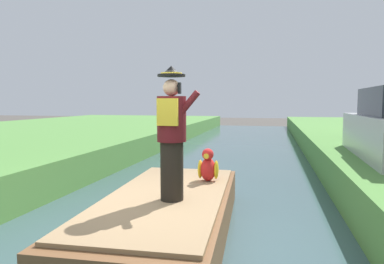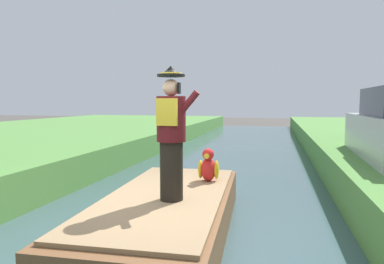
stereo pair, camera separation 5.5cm
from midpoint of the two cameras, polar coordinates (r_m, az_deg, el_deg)
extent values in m
plane|color=#4C4742|center=(5.05, -5.94, -19.22)|extent=(80.00, 80.00, 0.00)
cube|color=#3D565B|center=(5.03, -5.95, -18.70)|extent=(5.43, 48.00, 0.10)
cube|color=brown|center=(5.26, -4.51, -13.72)|extent=(2.01, 4.29, 0.56)
cube|color=#997A56|center=(5.17, -4.54, -10.52)|extent=(1.85, 3.94, 0.05)
cylinder|color=black|center=(4.76, -3.71, -6.49)|extent=(0.32, 0.32, 0.82)
cylinder|color=#561419|center=(4.67, -3.76, 2.19)|extent=(0.40, 0.40, 0.62)
cube|color=gold|center=(4.49, -4.48, 3.34)|extent=(0.28, 0.06, 0.36)
sphere|color=#DBA884|center=(4.67, -3.79, 7.40)|extent=(0.23, 0.23, 0.23)
cylinder|color=black|center=(4.68, -3.81, 9.42)|extent=(0.38, 0.38, 0.03)
cone|color=black|center=(4.69, -3.81, 10.27)|extent=(0.26, 0.26, 0.12)
cylinder|color=gold|center=(4.68, -3.81, 9.73)|extent=(0.29, 0.29, 0.02)
cylinder|color=#561419|center=(4.57, -1.28, 4.39)|extent=(0.38, 0.09, 0.43)
cube|color=black|center=(4.58, -2.44, 7.33)|extent=(0.03, 0.08, 0.15)
ellipsoid|color=red|center=(5.92, 2.45, -6.27)|extent=(0.26, 0.32, 0.40)
sphere|color=red|center=(5.83, 2.39, -3.75)|extent=(0.20, 0.20, 0.20)
cone|color=yellow|center=(5.74, 2.20, -4.00)|extent=(0.09, 0.09, 0.09)
ellipsoid|color=yellow|center=(5.95, 1.12, -6.22)|extent=(0.08, 0.20, 0.32)
ellipsoid|color=yellow|center=(5.90, 3.80, -6.32)|extent=(0.08, 0.20, 0.32)
camera|label=1|loc=(0.03, -90.30, -0.03)|focal=31.89mm
camera|label=2|loc=(0.03, 89.70, 0.03)|focal=31.89mm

